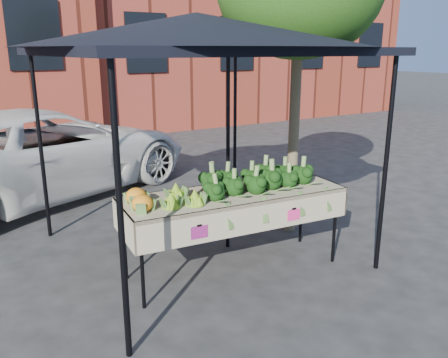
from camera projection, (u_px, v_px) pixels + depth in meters
The scene contains 9 objects.
ground at pixel (243, 269), 5.12m from camera, with size 90.00×90.00×0.00m, color #262628.
table at pixel (234, 232), 4.98m from camera, with size 2.47×1.03×0.90m.
canopy at pixel (198, 140), 5.22m from camera, with size 3.16×3.16×2.74m, color black, non-canonical shape.
broccoli_heap at pixel (254, 175), 4.98m from camera, with size 1.39×0.59×0.29m, color black.
romanesco_cluster at pixel (178, 193), 4.48m from camera, with size 0.45×0.49×0.22m, color #99AB23.
cauliflower_pair at pixel (139, 198), 4.36m from camera, with size 0.25×0.45×0.20m, color orange.
vehicle at pixel (31, 34), 7.11m from camera, with size 2.40×1.45×5.20m, color white.
street_tree at pixel (296, 83), 5.72m from camera, with size 1.99×1.99×3.93m, color #1E4C14, non-canonical shape.
building_right at pixel (212, 0), 17.75m from camera, with size 12.00×8.00×8.50m, color maroon.
Camera 1 is at (-2.64, -3.84, 2.35)m, focal length 36.79 mm.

